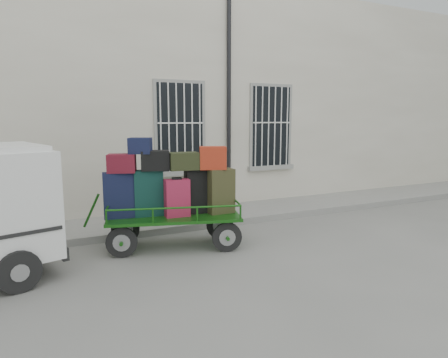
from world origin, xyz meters
TOP-DOWN VIEW (x-y plane):
  - ground at (0.00, 0.00)m, footprint 80.00×80.00m
  - building at (0.00, 5.50)m, footprint 24.00×5.15m
  - sidewalk at (0.00, 2.20)m, footprint 24.00×1.70m
  - luggage_cart at (-1.47, 0.48)m, footprint 2.97×1.77m

SIDE VIEW (x-z plane):
  - ground at x=0.00m, z-range 0.00..0.00m
  - sidewalk at x=0.00m, z-range 0.00..0.15m
  - luggage_cart at x=-1.47m, z-range 0.02..2.14m
  - building at x=0.00m, z-range 0.00..6.00m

